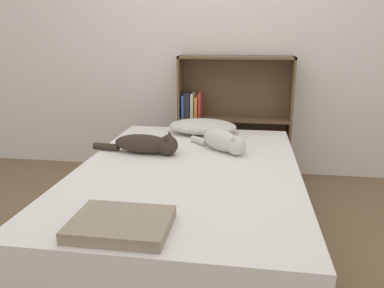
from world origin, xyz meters
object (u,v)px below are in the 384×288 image
object	(u,v)px
pillow	(203,127)
cat_light	(224,142)
bed	(188,206)
cat_dark	(148,144)
bookshelf	(231,116)

from	to	relation	value
pillow	cat_light	size ratio (longest dim) A/B	1.32
bed	cat_dark	world-z (taller)	cat_dark
bed	cat_dark	distance (m)	0.50
cat_dark	bed	bearing A→B (deg)	-30.70
pillow	cat_light	world-z (taller)	cat_light
pillow	bookshelf	distance (m)	0.51
cat_light	cat_dark	bearing A→B (deg)	-126.65
bed	cat_light	size ratio (longest dim) A/B	4.86
cat_dark	bookshelf	xyz separation A→B (m)	(0.50, 1.04, -0.01)
cat_dark	bookshelf	distance (m)	1.15
cat_light	bookshelf	xyz separation A→B (m)	(-0.00, 0.92, -0.02)
cat_dark	bookshelf	size ratio (longest dim) A/B	0.55
bookshelf	cat_dark	bearing A→B (deg)	-115.43
bookshelf	bed	bearing A→B (deg)	-98.38
cat_light	cat_dark	distance (m)	0.51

